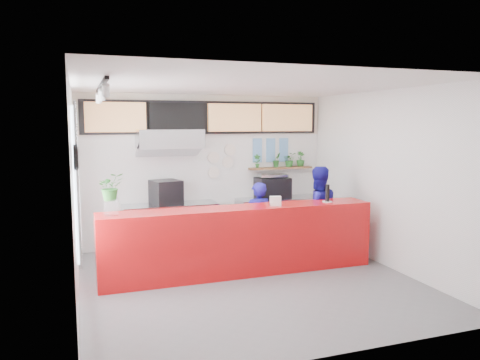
{
  "coord_description": "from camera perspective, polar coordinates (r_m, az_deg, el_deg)",
  "views": [
    {
      "loc": [
        -2.43,
        -6.6,
        2.45
      ],
      "look_at": [
        0.1,
        0.7,
        1.5
      ],
      "focal_mm": 35.0,
      "sensor_mm": 36.0,
      "label": 1
    }
  ],
  "objects": [
    {
      "name": "dec_plate_b",
      "position": [
        9.55,
        -1.5,
        2.2
      ],
      "size": [
        0.24,
        0.03,
        0.24
      ],
      "primitive_type": "cylinder",
      "rotation": [
        1.57,
        0.0,
        0.0
      ],
      "color": "silver",
      "rests_on": "wall_back"
    },
    {
      "name": "menu_board_far_left",
      "position": [
        9.0,
        -14.92,
        7.41
      ],
      "size": [
        1.1,
        0.1,
        0.55
      ],
      "primitive_type": "cube",
      "color": "tan",
      "rests_on": "wall_back"
    },
    {
      "name": "menu_board_mid_left",
      "position": [
        9.16,
        -7.61,
        7.57
      ],
      "size": [
        1.1,
        0.1,
        0.55
      ],
      "primitive_type": "cube",
      "color": "black",
      "rests_on": "wall_back"
    },
    {
      "name": "wall_clock_rim",
      "position": [
        5.71,
        -19.39,
        2.61
      ],
      "size": [
        0.05,
        0.3,
        0.3
      ],
      "primitive_type": "cylinder",
      "rotation": [
        0.0,
        1.57,
        0.0
      ],
      "color": "black",
      "rests_on": "wall_left"
    },
    {
      "name": "glass_vase",
      "position": [
        7.09,
        -15.42,
        -3.18
      ],
      "size": [
        0.27,
        0.27,
        0.25
      ],
      "primitive_type": "cylinder",
      "rotation": [
        0.0,
        0.0,
        0.42
      ],
      "color": "silver",
      "rests_on": "service_counter"
    },
    {
      "name": "pepper_mill",
      "position": [
        8.11,
        10.61,
        -1.56
      ],
      "size": [
        0.08,
        0.08,
        0.29
      ],
      "primitive_type": "cylinder",
      "rotation": [
        0.0,
        0.0,
        0.19
      ],
      "color": "black",
      "rests_on": "white_plate"
    },
    {
      "name": "soffit",
      "position": [
        9.38,
        -4.14,
        7.6
      ],
      "size": [
        4.8,
        0.04,
        0.65
      ],
      "primitive_type": "cube",
      "color": "black",
      "rests_on": "wall_back"
    },
    {
      "name": "herb_b",
      "position": [
        9.85,
        4.51,
        2.46
      ],
      "size": [
        0.19,
        0.17,
        0.31
      ],
      "primitive_type": "imported",
      "rotation": [
        0.0,
        0.0,
        0.21
      ],
      "color": "#256322",
      "rests_on": "herb_shelf"
    },
    {
      "name": "dec_plate_d",
      "position": [
        9.54,
        -1.22,
        3.7
      ],
      "size": [
        0.24,
        0.03,
        0.24
      ],
      "primitive_type": "cylinder",
      "rotation": [
        1.57,
        0.0,
        0.0
      ],
      "color": "silver",
      "rests_on": "wall_back"
    },
    {
      "name": "floor",
      "position": [
        7.44,
        1.06,
        -12.2
      ],
      "size": [
        5.0,
        5.0,
        0.0
      ],
      "primitive_type": "plane",
      "color": "slate",
      "rests_on": "ground"
    },
    {
      "name": "white_plate",
      "position": [
        8.13,
        10.58,
        -2.62
      ],
      "size": [
        0.21,
        0.21,
        0.01
      ],
      "primitive_type": "cylinder",
      "rotation": [
        0.0,
        0.0,
        0.28
      ],
      "color": "white",
      "rests_on": "service_counter"
    },
    {
      "name": "herb_c",
      "position": [
        9.98,
        6.08,
        2.48
      ],
      "size": [
        0.32,
        0.3,
        0.3
      ],
      "primitive_type": "imported",
      "rotation": [
        0.0,
        0.0,
        -0.26
      ],
      "color": "#256322",
      "rests_on": "herb_shelf"
    },
    {
      "name": "panini_oven",
      "position": [
        9.03,
        -9.02,
        -1.49
      ],
      "size": [
        0.62,
        0.62,
        0.46
      ],
      "primitive_type": "cube",
      "rotation": [
        0.0,
        0.0,
        0.24
      ],
      "color": "black",
      "rests_on": "prep_bench"
    },
    {
      "name": "espresso_tray",
      "position": [
        9.63,
        3.99,
        0.58
      ],
      "size": [
        0.6,
        0.45,
        0.05
      ],
      "primitive_type": "cube",
      "rotation": [
        0.0,
        0.0,
        -0.13
      ],
      "color": "#ADAFB5",
      "rests_on": "espresso_machine"
    },
    {
      "name": "service_counter",
      "position": [
        7.65,
        0.03,
        -7.37
      ],
      "size": [
        4.5,
        0.6,
        1.1
      ],
      "primitive_type": "cube",
      "color": "#B60D0E",
      "rests_on": "ground"
    },
    {
      "name": "herb_shelf",
      "position": [
        9.9,
        4.98,
        1.47
      ],
      "size": [
        1.4,
        0.18,
        0.04
      ],
      "primitive_type": "cube",
      "color": "brown",
      "rests_on": "wall_back"
    },
    {
      "name": "photo_frame_a",
      "position": [
        9.75,
        2.13,
        4.36
      ],
      "size": [
        0.2,
        0.02,
        0.25
      ],
      "primitive_type": "cube",
      "color": "#598CBF",
      "rests_on": "wall_back"
    },
    {
      "name": "cream_band",
      "position": [
        9.41,
        -4.19,
        7.9
      ],
      "size": [
        5.0,
        0.02,
        0.8
      ],
      "primitive_type": "cube",
      "color": "beige",
      "rests_on": "wall_back"
    },
    {
      "name": "napkin_holder",
      "position": [
        7.66,
        4.33,
        -2.57
      ],
      "size": [
        0.2,
        0.16,
        0.16
      ],
      "primitive_type": "cube",
      "rotation": [
        0.0,
        0.0,
        -0.28
      ],
      "color": "white",
      "rests_on": "service_counter"
    },
    {
      "name": "staff_center",
      "position": [
        8.27,
        2.19,
        -5.16
      ],
      "size": [
        0.54,
        0.37,
        1.42
      ],
      "primitive_type": "imported",
      "rotation": [
        0.0,
        0.0,
        3.2
      ],
      "color": "navy",
      "rests_on": "ground"
    },
    {
      "name": "hood_lip",
      "position": [
        8.91,
        -8.57,
        3.71
      ],
      "size": [
        1.2,
        0.69,
        0.31
      ],
      "primitive_type": "cube",
      "rotation": [
        -0.35,
        0.0,
        0.0
      ],
      "color": "#B2B5BA",
      "rests_on": "ceiling"
    },
    {
      "name": "prep_bench",
      "position": [
        9.17,
        -8.46,
        -5.67
      ],
      "size": [
        1.8,
        0.6,
        0.9
      ],
      "primitive_type": "cube",
      "color": "#B2B5BA",
      "rests_on": "ground"
    },
    {
      "name": "track_rail",
      "position": [
        6.62,
        -16.52,
        10.98
      ],
      "size": [
        0.05,
        2.4,
        0.04
      ],
      "primitive_type": "cube",
      "color": "black",
      "rests_on": "ceiling"
    },
    {
      "name": "menu_board_mid_right",
      "position": [
        9.47,
        -0.65,
        7.61
      ],
      "size": [
        1.1,
        0.1,
        0.55
      ],
      "primitive_type": "cube",
      "color": "tan",
      "rests_on": "wall_back"
    },
    {
      "name": "photo_frame_e",
      "position": [
        9.88,
        3.75,
        2.93
      ],
      "size": [
        0.2,
        0.02,
        0.25
      ],
      "primitive_type": "cube",
      "color": "#598CBF",
      "rests_on": "wall_back"
    },
    {
      "name": "staff_right",
      "position": [
        8.68,
        9.41,
        -3.83
      ],
      "size": [
        0.85,
        0.68,
        1.66
      ],
      "primitive_type": "imported",
      "rotation": [
        0.0,
        0.0,
        3.08
      ],
      "color": "navy",
      "rests_on": "ground"
    },
    {
      "name": "extraction_hood",
      "position": [
        8.9,
        -8.6,
        5.0
      ],
      "size": [
        1.2,
        0.7,
        0.35
      ],
      "primitive_type": "cube",
      "color": "#B2B5BA",
      "rests_on": "ceiling"
    },
    {
      "name": "espresso_machine",
      "position": [
        9.66,
        3.98,
        -0.96
      ],
      "size": [
        0.68,
        0.49,
        0.43
      ],
      "primitive_type": "cube",
      "rotation": [
        0.0,
        0.0,
        -0.02
      ],
      "color": "black",
      "rests_on": "right_bench"
    },
    {
      "name": "wall_right",
      "position": [
        8.29,
        17.53,
        0.11
      ],
      "size": [
        0.0,
        5.0,
        5.0
      ],
      "primitive_type": "plane",
      "rotation": [
        1.57,
        0.0,
        -1.57
      ],
      "color": "white",
      "rests_on": "ground"
    },
    {
      "name": "photo_frame_d",
      "position": [
        9.76,
        2.12,
        2.89
      ],
      "size": [
        0.2,
        0.02,
        0.25
      ],
      "primitive_type": "cube",
      "color": "#598CBF",
      "rests_on": "wall_back"
    },
    {
      "name": "ceiling",
      "position": [
        7.05,
        1.12,
        11.49
      ],
      "size": [
        5.0,
        5.0,
        0.0
      ],
      "primitive_type": "plane",
      "rotation": [
        3.14,
        0.0,
        0.0
      ],
      "color": "silver"
    },
    {
      "name": "photo_frame_b",
      "position": [
        9.86,
        3.76,
        4.38
      ],
      "size": [
        0.2,
        0.02,
        0.25
      ],
      "primitive_type": "cube",
      "color": "#598CBF",
      "rests_on": "wall_back"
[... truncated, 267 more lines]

